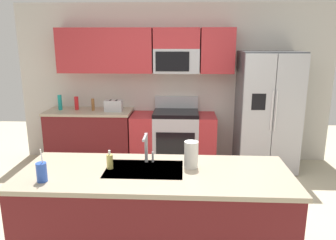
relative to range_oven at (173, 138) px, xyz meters
The scene contains 14 objects.
ground_plane 1.86m from the range_oven, 90.28° to the right, with size 9.00×9.00×0.00m, color beige.
kitchen_wall_unit 1.08m from the range_oven, 118.39° to the left, with size 5.20×0.43×2.60m.
back_counter 1.38m from the range_oven, behind, with size 1.39×0.63×0.90m.
range_oven is the anchor object (origin of this frame).
refrigerator 1.54m from the range_oven, ahead, with size 0.90×0.76×1.85m.
island_counter 2.46m from the range_oven, 91.88° to the right, with size 2.36×0.87×0.90m.
toaster 1.11m from the range_oven, behind, with size 0.28×0.16×0.18m.
pepper_mill 1.42m from the range_oven, behind, with size 0.05×0.05×0.19m, color brown.
bottle_red 1.69m from the range_oven, behind, with size 0.07×0.07×0.22m, color red.
bottle_teal 1.95m from the range_oven, behind, with size 0.07×0.07×0.24m, color teal.
sink_faucet 2.36m from the range_oven, 94.39° to the right, with size 0.09×0.21×0.28m.
drink_cup_blue 2.93m from the range_oven, 109.67° to the right, with size 0.08×0.08×0.28m.
soap_dispenser 2.52m from the range_oven, 101.33° to the right, with size 0.06×0.06×0.17m.
paper_towel_roll 2.43m from the range_oven, 84.33° to the right, with size 0.12×0.12×0.24m, color white.
Camera 1 is at (0.17, -3.26, 2.00)m, focal length 34.44 mm.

